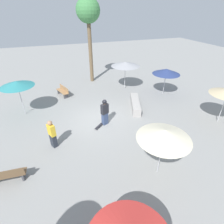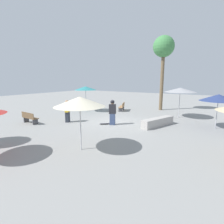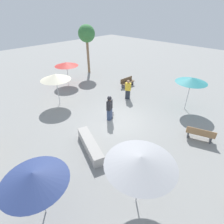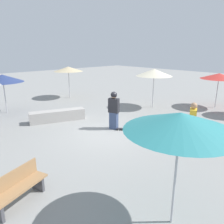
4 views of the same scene
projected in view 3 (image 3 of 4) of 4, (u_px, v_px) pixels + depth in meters
The scene contains 13 objects.
ground_plane at pixel (117, 121), 12.35m from camera, with size 60.00×60.00×0.00m, color gray.
skater_main at pixel (110, 107), 12.01m from camera, with size 0.44×0.55×1.83m.
skateboard at pixel (112, 115), 12.92m from camera, with size 0.68×0.73×0.07m.
concrete_ledge at pixel (90, 145), 9.76m from camera, with size 2.90×1.56×0.59m.
bench_near at pixel (200, 134), 10.41m from camera, with size 1.65×0.97×0.85m.
bench_far at pixel (127, 82), 17.42m from camera, with size 0.54×1.62×0.85m.
shade_umbrella_cream at pixel (55, 77), 13.39m from camera, with size 2.33×2.33×2.52m.
shade_umbrella_teal at pixel (192, 80), 12.56m from camera, with size 2.25×2.25×2.57m.
shade_umbrella_red at pixel (66, 64), 17.05m from camera, with size 2.29×2.29×2.25m.
shade_umbrella_grey at pixel (141, 161), 6.05m from camera, with size 2.61×2.61×2.58m.
shade_umbrella_navy at pixel (34, 177), 5.82m from camera, with size 2.35×2.35×2.31m.
palm_tree_center_right at pixel (87, 35), 19.04m from camera, with size 1.84×1.84×5.27m.
bystander_watching at pixel (128, 90), 14.83m from camera, with size 0.53×0.44×1.72m.
Camera 3 is at (-6.85, 7.57, 6.99)m, focal length 28.00 mm.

